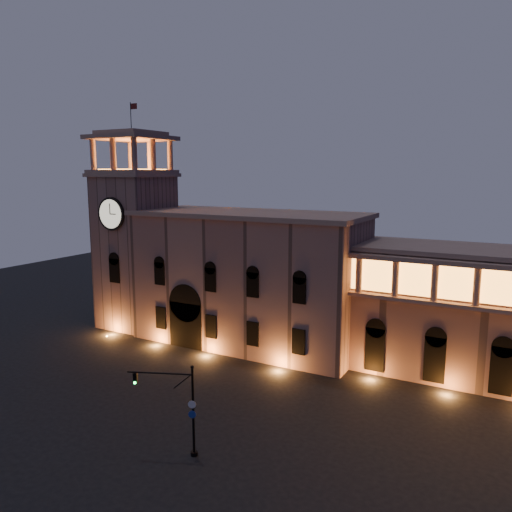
# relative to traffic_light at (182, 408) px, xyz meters

# --- Properties ---
(ground) EXTENTS (160.00, 160.00, 0.00)m
(ground) POSITION_rel_traffic_light_xyz_m (-6.85, 4.49, -4.03)
(ground) COLOR black
(ground) RESTS_ON ground
(government_building) EXTENTS (30.80, 12.80, 17.60)m
(government_building) POSITION_rel_traffic_light_xyz_m (-8.92, 26.42, 4.74)
(government_building) COLOR #8A645A
(government_building) RESTS_ON ground
(clock_tower) EXTENTS (9.80, 9.80, 32.40)m
(clock_tower) POSITION_rel_traffic_light_xyz_m (-27.35, 25.47, 8.47)
(clock_tower) COLOR #8A645A
(clock_tower) RESTS_ON ground
(traffic_light) EXTENTS (5.23, 2.37, 7.67)m
(traffic_light) POSITION_rel_traffic_light_xyz_m (0.00, 0.00, 0.00)
(traffic_light) COLOR black
(traffic_light) RESTS_ON ground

